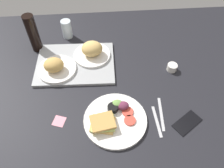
% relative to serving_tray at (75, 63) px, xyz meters
% --- Properties ---
extents(ground_plane, '(1.90, 1.50, 0.03)m').
position_rel_serving_tray_xyz_m(ground_plane, '(0.18, -0.23, -0.02)').
color(ground_plane, black).
extents(serving_tray, '(0.46, 0.35, 0.02)m').
position_rel_serving_tray_xyz_m(serving_tray, '(0.00, 0.00, 0.00)').
color(serving_tray, '#9EA0A3').
rests_on(serving_tray, ground_plane).
extents(bread_plate_near, '(0.22, 0.22, 0.09)m').
position_rel_serving_tray_xyz_m(bread_plate_near, '(-0.11, -0.06, 0.04)').
color(bread_plate_near, white).
rests_on(bread_plate_near, serving_tray).
extents(bread_plate_far, '(0.22, 0.22, 0.10)m').
position_rel_serving_tray_xyz_m(bread_plate_far, '(0.10, 0.05, 0.04)').
color(bread_plate_far, white).
rests_on(bread_plate_far, serving_tray).
extents(plate_with_salad, '(0.30, 0.30, 0.05)m').
position_rel_serving_tray_xyz_m(plate_with_salad, '(0.19, -0.39, 0.01)').
color(plate_with_salad, white).
rests_on(plate_with_salad, ground_plane).
extents(drinking_glass, '(0.06, 0.06, 0.12)m').
position_rel_serving_tray_xyz_m(drinking_glass, '(-0.05, 0.26, 0.05)').
color(drinking_glass, silver).
rests_on(drinking_glass, ground_plane).
extents(soda_bottle, '(0.06, 0.06, 0.24)m').
position_rel_serving_tray_xyz_m(soda_bottle, '(-0.24, 0.16, 0.11)').
color(soda_bottle, black).
rests_on(soda_bottle, ground_plane).
extents(espresso_cup, '(0.06, 0.06, 0.04)m').
position_rel_serving_tray_xyz_m(espresso_cup, '(0.55, -0.09, 0.01)').
color(espresso_cup, silver).
rests_on(espresso_cup, ground_plane).
extents(fork, '(0.02, 0.17, 0.01)m').
position_rel_serving_tray_xyz_m(fork, '(0.40, -0.41, -0.01)').
color(fork, '#B7B7BC').
rests_on(fork, ground_plane).
extents(knife, '(0.03, 0.19, 0.01)m').
position_rel_serving_tray_xyz_m(knife, '(0.43, -0.37, -0.01)').
color(knife, '#B7B7BC').
rests_on(knife, ground_plane).
extents(cell_phone, '(0.16, 0.14, 0.01)m').
position_rel_serving_tray_xyz_m(cell_phone, '(0.54, -0.43, -0.00)').
color(cell_phone, black).
rests_on(cell_phone, ground_plane).
extents(sticky_note, '(0.07, 0.07, 0.00)m').
position_rel_serving_tray_xyz_m(sticky_note, '(-0.07, -0.38, -0.01)').
color(sticky_note, pink).
rests_on(sticky_note, ground_plane).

